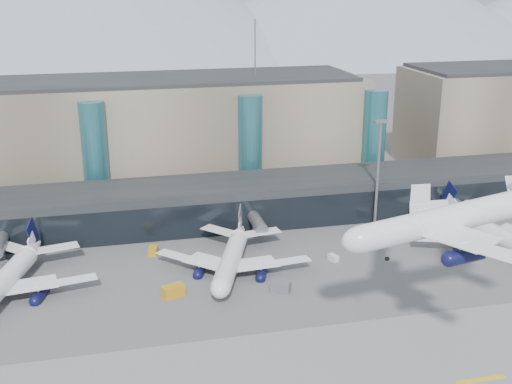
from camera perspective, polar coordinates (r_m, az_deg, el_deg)
ground at (r=107.99m, az=5.73°, el=-13.23°), size 900.00×900.00×0.00m
concourse at (r=156.38m, az=-0.98°, el=-0.80°), size 170.00×27.00×10.00m
terminal_main at (r=181.42m, az=-10.95°, el=5.03°), size 130.00×30.00×31.00m
teal_towers at (r=166.92m, az=-7.22°, el=3.55°), size 116.40×19.40×46.00m
lightmast_mid at (r=153.68m, az=10.80°, el=2.22°), size 3.00×1.20×25.60m
hero_jet at (r=101.34m, az=17.85°, el=-1.56°), size 35.70×36.75×11.84m
jet_parked_left at (r=130.85m, az=-21.02°, el=-6.41°), size 33.79×35.16×11.29m
jet_parked_mid at (r=131.19m, az=-2.08°, el=-5.11°), size 31.82×33.83×10.88m
jet_parked_right at (r=152.67m, az=19.48°, el=-2.60°), size 36.39×36.23×11.79m
veh_b at (r=140.34m, az=-9.14°, el=-5.17°), size 2.41×3.28×1.71m
veh_c at (r=122.95m, az=2.20°, el=-8.40°), size 4.20×3.61×2.07m
veh_d at (r=153.64m, az=10.94°, el=-3.18°), size 3.08×2.55×1.55m
veh_f at (r=141.61m, az=-21.76°, el=-6.04°), size 3.78×4.02×2.02m
veh_g at (r=136.64m, az=6.89°, el=-5.83°), size 2.03×2.58×1.32m
veh_h at (r=122.01m, az=-7.38°, el=-8.73°), size 4.58×3.47×2.25m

